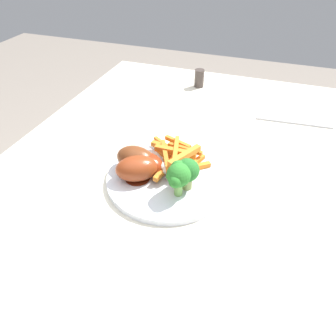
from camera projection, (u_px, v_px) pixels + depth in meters
name	position (u px, v px, depth m)	size (l,w,h in m)	color
dining_table	(161.00, 225.00, 0.70)	(1.22, 0.75, 0.76)	silver
dinner_plate	(168.00, 178.00, 0.64)	(0.25, 0.25, 0.01)	silver
broccoli_floret_front	(185.00, 171.00, 0.59)	(0.04, 0.05, 0.06)	#93A35B
broccoli_floret_middle	(178.00, 176.00, 0.57)	(0.05, 0.04, 0.07)	#7AB555
carrot_fries_pile	(177.00, 156.00, 0.66)	(0.14, 0.14, 0.05)	orange
chicken_drumstick_near	(146.00, 163.00, 0.64)	(0.07, 0.14, 0.04)	#5B190A
chicken_drumstick_far	(140.00, 167.00, 0.62)	(0.10, 0.14, 0.05)	#61200E
chicken_drumstick_extra	(137.00, 159.00, 0.64)	(0.06, 0.13, 0.05)	#4B1F0F
fork	(294.00, 122.00, 0.82)	(0.19, 0.01, 0.01)	silver
pepper_shaker	(199.00, 78.00, 0.99)	(0.03, 0.03, 0.05)	#423833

